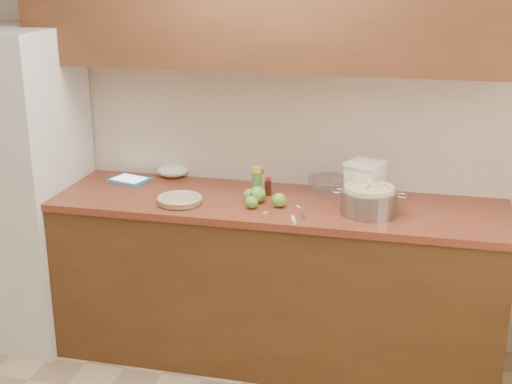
% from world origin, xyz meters
% --- Properties ---
extents(room_shell, '(3.60, 3.60, 3.60)m').
position_xyz_m(room_shell, '(0.00, 0.00, 1.30)').
color(room_shell, tan).
rests_on(room_shell, ground).
extents(counter_run, '(2.64, 0.68, 0.92)m').
position_xyz_m(counter_run, '(0.00, 1.48, 0.46)').
color(counter_run, '#553418').
rests_on(counter_run, ground).
extents(upper_cabinets, '(2.60, 0.34, 0.70)m').
position_xyz_m(upper_cabinets, '(0.00, 1.63, 1.95)').
color(upper_cabinets, brown).
rests_on(upper_cabinets, room_shell).
extents(fridge, '(0.70, 0.70, 1.80)m').
position_xyz_m(fridge, '(-1.44, 1.44, 0.90)').
color(fridge, silver).
rests_on(fridge, ground).
extents(pie, '(0.25, 0.25, 0.04)m').
position_xyz_m(pie, '(-0.38, 1.32, 0.94)').
color(pie, silver).
rests_on(pie, counter_run).
extents(colander, '(0.38, 0.29, 0.14)m').
position_xyz_m(colander, '(0.60, 1.40, 0.99)').
color(colander, gray).
rests_on(colander, counter_run).
extents(flour_canister, '(0.23, 0.23, 0.22)m').
position_xyz_m(flour_canister, '(0.56, 1.58, 1.03)').
color(flour_canister, white).
rests_on(flour_canister, counter_run).
extents(tablet, '(0.25, 0.22, 0.02)m').
position_xyz_m(tablet, '(-0.80, 1.64, 0.93)').
color(tablet, '#2A98C9').
rests_on(tablet, counter_run).
extents(paring_knife, '(0.07, 0.19, 0.02)m').
position_xyz_m(paring_knife, '(0.25, 1.20, 0.93)').
color(paring_knife, gray).
rests_on(paring_knife, counter_run).
extents(lemon_bottle, '(0.06, 0.06, 0.16)m').
position_xyz_m(lemon_bottle, '(-0.02, 1.56, 1.00)').
color(lemon_bottle, '#4C8C38').
rests_on(lemon_bottle, counter_run).
extents(cinnamon_shaker, '(0.04, 0.04, 0.11)m').
position_xyz_m(cinnamon_shaker, '(-0.03, 1.68, 0.97)').
color(cinnamon_shaker, beige).
rests_on(cinnamon_shaker, counter_run).
extents(vanilla_bottle, '(0.04, 0.04, 0.10)m').
position_xyz_m(vanilla_bottle, '(0.04, 1.57, 0.97)').
color(vanilla_bottle, black).
rests_on(vanilla_bottle, counter_run).
extents(mixing_bowl, '(0.23, 0.23, 0.09)m').
position_xyz_m(mixing_bowl, '(0.35, 1.69, 0.97)').
color(mixing_bowl, silver).
rests_on(mixing_bowl, counter_run).
extents(paper_towel, '(0.20, 0.17, 0.08)m').
position_xyz_m(paper_towel, '(-0.58, 1.77, 0.96)').
color(paper_towel, white).
rests_on(paper_towel, counter_run).
extents(apple_left, '(0.07, 0.07, 0.08)m').
position_xyz_m(apple_left, '(-0.03, 1.44, 0.96)').
color(apple_left, '#6CAC34').
rests_on(apple_left, counter_run).
extents(apple_center, '(0.09, 0.09, 0.10)m').
position_xyz_m(apple_center, '(0.01, 1.43, 0.96)').
color(apple_center, '#6CAC34').
rests_on(apple_center, counter_run).
extents(apple_front, '(0.07, 0.07, 0.08)m').
position_xyz_m(apple_front, '(0.00, 1.33, 0.95)').
color(apple_front, '#6CAC34').
rests_on(apple_front, counter_run).
extents(apple_extra, '(0.08, 0.08, 0.09)m').
position_xyz_m(apple_extra, '(0.14, 1.39, 0.96)').
color(apple_extra, '#6CAC34').
rests_on(apple_extra, counter_run).
extents(peel_a, '(0.04, 0.05, 0.00)m').
position_xyz_m(peel_a, '(0.23, 1.41, 0.92)').
color(peel_a, '#80B457').
rests_on(peel_a, counter_run).
extents(peel_b, '(0.03, 0.05, 0.00)m').
position_xyz_m(peel_b, '(0.09, 1.28, 0.92)').
color(peel_b, '#80B457').
rests_on(peel_b, counter_run).
extents(peel_c, '(0.04, 0.05, 0.00)m').
position_xyz_m(peel_c, '(0.12, 1.40, 0.92)').
color(peel_c, '#80B457').
rests_on(peel_c, counter_run).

